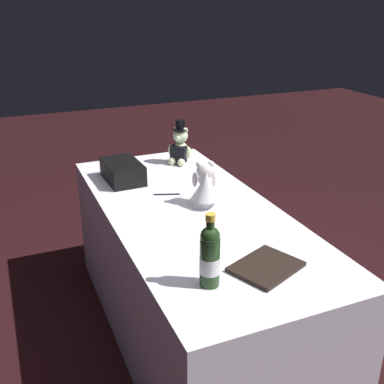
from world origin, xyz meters
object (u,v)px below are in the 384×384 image
(gift_case_black, at_px, (123,171))
(guestbook, at_px, (266,267))
(teddy_bear_groom, at_px, (180,147))
(champagne_bottle, at_px, (210,256))
(signing_pen, at_px, (166,194))
(teddy_bear_bride, at_px, (205,187))

(gift_case_black, distance_m, guestbook, 1.22)
(teddy_bear_groom, xyz_separation_m, champagne_bottle, (-1.36, 0.42, 0.02))
(signing_pen, bearing_deg, teddy_bear_bride, -143.45)
(gift_case_black, height_order, guestbook, gift_case_black)
(gift_case_black, relative_size, guestbook, 1.19)
(teddy_bear_groom, height_order, gift_case_black, teddy_bear_groom)
(teddy_bear_bride, relative_size, guestbook, 0.88)
(signing_pen, height_order, gift_case_black, gift_case_black)
(teddy_bear_bride, distance_m, champagne_bottle, 0.75)
(signing_pen, bearing_deg, gift_case_black, 27.34)
(teddy_bear_bride, xyz_separation_m, signing_pen, (0.20, 0.15, -0.10))
(teddy_bear_bride, height_order, signing_pen, teddy_bear_bride)
(teddy_bear_bride, relative_size, champagne_bottle, 0.79)
(teddy_bear_groom, bearing_deg, teddy_bear_bride, 169.49)
(teddy_bear_groom, height_order, champagne_bottle, champagne_bottle)
(champagne_bottle, bearing_deg, guestbook, -87.50)
(champagne_bottle, bearing_deg, gift_case_black, 0.56)
(champagne_bottle, bearing_deg, teddy_bear_groom, -17.15)
(teddy_bear_groom, xyz_separation_m, teddy_bear_bride, (-0.67, 0.12, -0.01))
(champagne_bottle, xyz_separation_m, signing_pen, (0.89, -0.15, -0.12))
(signing_pen, relative_size, gift_case_black, 0.45)
(teddy_bear_groom, relative_size, gift_case_black, 0.90)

